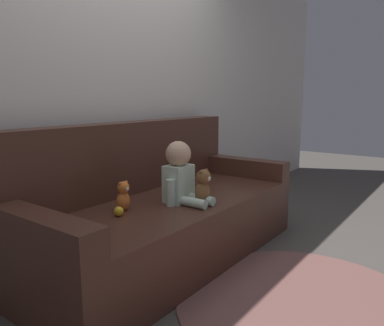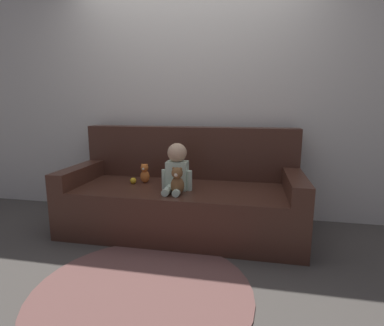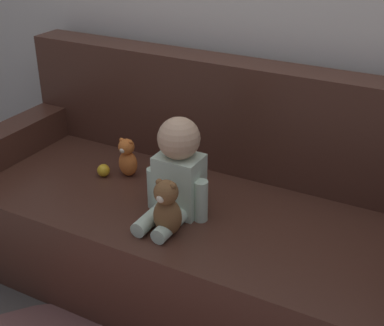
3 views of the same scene
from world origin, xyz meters
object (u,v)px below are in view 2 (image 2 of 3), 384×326
object	(u,v)px
couch	(183,196)
toy_ball	(133,181)
teddy_bear_brown	(177,181)
person_baby	(177,169)
plush_toy_side	(145,173)

from	to	relation	value
couch	toy_ball	xyz separation A→B (m)	(-0.48, -0.08, 0.15)
couch	teddy_bear_brown	size ratio (longest dim) A/B	9.11
couch	teddy_bear_brown	world-z (taller)	couch
person_baby	plush_toy_side	distance (m)	0.42
couch	toy_ball	distance (m)	0.51
teddy_bear_brown	couch	bearing A→B (deg)	94.89
couch	toy_ball	bearing A→B (deg)	-170.65
couch	plush_toy_side	xyz separation A→B (m)	(-0.38, -0.02, 0.22)
teddy_bear_brown	toy_ball	world-z (taller)	teddy_bear_brown
person_baby	plush_toy_side	size ratio (longest dim) A/B	2.21
couch	person_baby	distance (m)	0.36
plush_toy_side	toy_ball	size ratio (longest dim) A/B	3.17
toy_ball	couch	bearing A→B (deg)	9.35
couch	teddy_bear_brown	bearing A→B (deg)	-85.11
plush_toy_side	person_baby	bearing A→B (deg)	-25.21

